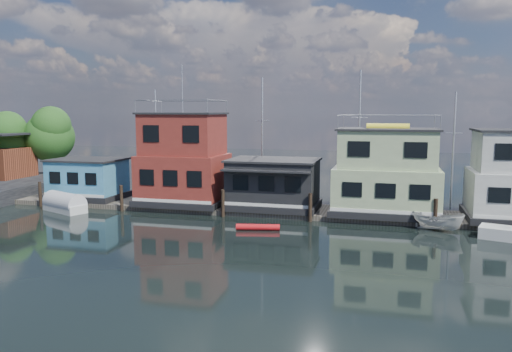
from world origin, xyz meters
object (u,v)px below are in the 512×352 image
(houseboat_red, at_px, (184,161))
(red_kayak, at_px, (258,227))
(tarp_runabout, at_px, (65,204))
(motorboat, at_px, (438,221))
(houseboat_green, at_px, (386,173))
(houseboat_blue, at_px, (88,179))
(houseboat_dark, at_px, (274,184))

(houseboat_red, bearing_deg, red_kayak, -37.84)
(tarp_runabout, xyz_separation_m, motorboat, (29.65, 0.88, 0.05))
(houseboat_red, relative_size, houseboat_green, 1.41)
(houseboat_red, distance_m, houseboat_green, 17.01)
(houseboat_red, bearing_deg, tarp_runabout, -154.96)
(houseboat_blue, xyz_separation_m, tarp_runabout, (0.48, -4.21, -1.56))
(houseboat_blue, distance_m, motorboat, 30.35)
(red_kayak, xyz_separation_m, motorboat, (12.27, 3.16, 0.47))
(houseboat_green, xyz_separation_m, tarp_runabout, (-26.02, -4.21, -2.90))
(houseboat_blue, xyz_separation_m, red_kayak, (17.86, -6.49, -1.98))
(houseboat_blue, relative_size, motorboat, 1.77)
(houseboat_blue, xyz_separation_m, houseboat_green, (26.50, 0.00, 1.34))
(houseboat_dark, bearing_deg, houseboat_green, 0.12)
(houseboat_blue, bearing_deg, motorboat, -6.32)
(houseboat_blue, relative_size, tarp_runabout, 1.40)
(houseboat_dark, bearing_deg, motorboat, -14.71)
(houseboat_red, relative_size, red_kayak, 3.84)
(houseboat_dark, distance_m, tarp_runabout, 17.62)
(houseboat_green, distance_m, tarp_runabout, 26.52)
(houseboat_blue, relative_size, houseboat_dark, 0.86)
(motorboat, bearing_deg, houseboat_green, 69.56)
(houseboat_red, bearing_deg, houseboat_dark, -0.14)
(houseboat_dark, height_order, houseboat_green, houseboat_green)
(red_kayak, bearing_deg, houseboat_red, 130.58)
(houseboat_red, height_order, houseboat_green, houseboat_red)
(houseboat_red, xyz_separation_m, red_kayak, (8.36, -6.49, -3.88))
(houseboat_green, xyz_separation_m, red_kayak, (-8.64, -6.49, -3.32))
(houseboat_dark, relative_size, motorboat, 2.04)
(tarp_runabout, bearing_deg, red_kayak, 16.37)
(houseboat_dark, xyz_separation_m, tarp_runabout, (-17.02, -4.20, -1.77))
(houseboat_red, distance_m, motorboat, 21.17)
(tarp_runabout, bearing_deg, houseboat_blue, 120.30)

